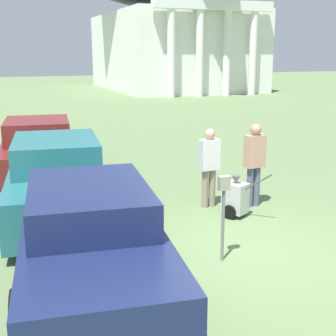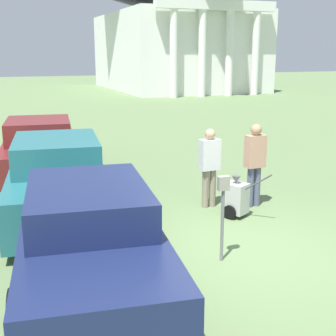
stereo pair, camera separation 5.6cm
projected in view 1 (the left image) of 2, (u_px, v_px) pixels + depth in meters
The scene contains 9 objects.
ground_plane at pixel (236, 253), 7.66m from camera, with size 120.00×120.00×0.00m, color #607A4C.
parked_car_navy at pixel (89, 233), 6.68m from camera, with size 2.45×5.44×1.45m.
parked_car_teal at pixel (57, 178), 9.43m from camera, with size 2.42×5.18×1.56m.
parked_car_maroon at pixel (39, 148), 12.53m from camera, with size 2.41×4.82×1.48m.
parking_meter at pixel (224, 202), 7.15m from camera, with size 0.18×0.09×1.37m.
person_worker at pixel (209, 163), 9.71m from camera, with size 0.43×0.25×1.67m.
person_supervisor at pixel (254, 160), 9.74m from camera, with size 0.43×0.25×1.77m.
equipment_cart at pixel (235, 198), 9.26m from camera, with size 0.66×0.95×1.00m.
church at pixel (174, 21), 40.43m from camera, with size 11.29×16.20×24.46m.
Camera 1 is at (-3.61, -6.21, 3.19)m, focal length 50.00 mm.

